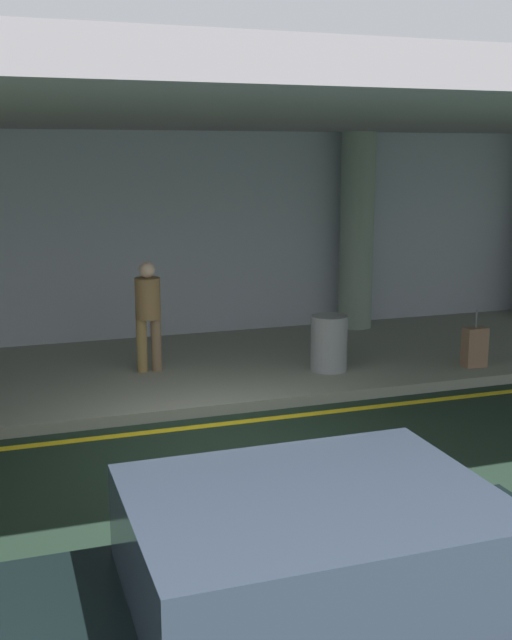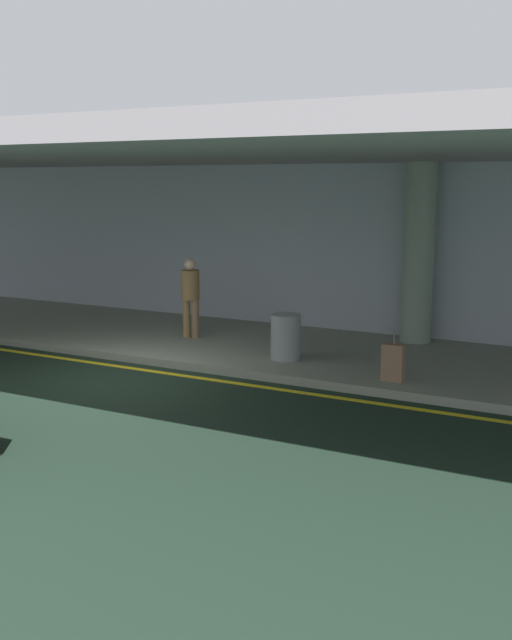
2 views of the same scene
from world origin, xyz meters
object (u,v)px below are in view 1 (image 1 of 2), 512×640
object	(u,v)px
person_waiting_for_ride	(148,309)
suitcase_upright_primary	(475,347)
trash_bin_steel	(329,343)
car_black	(299,619)
support_column_far_left	(357,231)

from	to	relation	value
person_waiting_for_ride	suitcase_upright_primary	world-z (taller)	person_waiting_for_ride
trash_bin_steel	suitcase_upright_primary	bearing A→B (deg)	-13.57
car_black	person_waiting_for_ride	distance (m)	7.61
support_column_far_left	trash_bin_steel	size ratio (longest dim) A/B	4.29
car_black	support_column_far_left	bearing A→B (deg)	63.57
support_column_far_left	suitcase_upright_primary	distance (m)	3.57
support_column_far_left	car_black	xyz separation A→B (m)	(-4.92, -9.42, -1.26)
support_column_far_left	car_black	bearing A→B (deg)	-117.57
suitcase_upright_primary	car_black	bearing A→B (deg)	-104.05
suitcase_upright_primary	person_waiting_for_ride	bearing A→B (deg)	-168.63
suitcase_upright_primary	support_column_far_left	bearing A→B (deg)	126.16
suitcase_upright_primary	trash_bin_steel	xyz separation A→B (m)	(-2.23, 0.54, 0.11)
person_waiting_for_ride	suitcase_upright_primary	distance (m)	5.07
support_column_far_left	person_waiting_for_ride	distance (m)	4.78
support_column_far_left	suitcase_upright_primary	xyz separation A→B (m)	(0.51, -3.20, -1.51)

